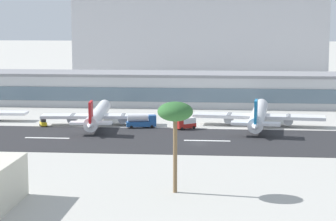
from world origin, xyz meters
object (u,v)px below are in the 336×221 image
(distant_hotel_block, at_px, (200,35))
(service_baggage_tug_0, at_px, (43,123))
(service_box_truck_1, at_px, (185,123))
(service_fuel_truck_2, at_px, (141,121))
(airliner_red_tail_gate_1, at_px, (98,116))
(palm_tree_0, at_px, (175,114))
(terminal_building, at_px, (190,89))
(airliner_blue_tail_gate_2, at_px, (258,116))

(distant_hotel_block, relative_size, service_baggage_tug_0, 34.59)
(service_box_truck_1, xyz_separation_m, service_fuel_truck_2, (-12.83, 1.16, 0.24))
(distant_hotel_block, relative_size, service_fuel_truck_2, 13.95)
(airliner_red_tail_gate_1, bearing_deg, palm_tree_0, -163.29)
(service_fuel_truck_2, bearing_deg, airliner_red_tail_gate_1, 154.23)
(terminal_building, xyz_separation_m, service_box_truck_1, (1.54, -51.45, -4.09))
(service_box_truck_1, bearing_deg, airliner_red_tail_gate_1, -48.58)
(palm_tree_0, bearing_deg, service_baggage_tug_0, 122.75)
(airliner_blue_tail_gate_2, distance_m, service_box_truck_1, 22.03)
(distant_hotel_block, height_order, service_box_truck_1, distant_hotel_block)
(airliner_blue_tail_gate_2, height_order, palm_tree_0, palm_tree_0)
(distant_hotel_block, xyz_separation_m, airliner_red_tail_gate_1, (-23.90, -146.12, -19.81))
(terminal_building, bearing_deg, service_fuel_truck_2, -102.65)
(terminal_building, height_order, palm_tree_0, palm_tree_0)
(airliner_red_tail_gate_1, xyz_separation_m, service_baggage_tug_0, (-15.52, -3.05, -1.92))
(airliner_red_tail_gate_1, bearing_deg, airliner_blue_tail_gate_2, -91.85)
(distant_hotel_block, bearing_deg, airliner_red_tail_gate_1, -99.29)
(palm_tree_0, bearing_deg, service_fuel_truck_2, 102.52)
(service_box_truck_1, bearing_deg, palm_tree_0, 52.32)
(terminal_building, bearing_deg, distant_hotel_block, 90.45)
(terminal_building, xyz_separation_m, palm_tree_0, (4.00, -119.14, 8.67))
(distant_hotel_block, distance_m, airliner_blue_tail_gate_2, 146.66)
(distant_hotel_block, height_order, airliner_blue_tail_gate_2, distant_hotel_block)
(airliner_red_tail_gate_1, distance_m, palm_tree_0, 78.14)
(service_box_truck_1, relative_size, service_fuel_truck_2, 0.69)
(distant_hotel_block, relative_size, service_box_truck_1, 20.13)
(distant_hotel_block, distance_m, service_fuel_truck_2, 150.83)
(terminal_building, relative_size, airliner_blue_tail_gate_2, 3.70)
(distant_hotel_block, distance_m, airliner_red_tail_gate_1, 149.38)
(terminal_building, distance_m, airliner_blue_tail_gate_2, 50.14)
(distant_hotel_block, bearing_deg, service_fuel_truck_2, -94.04)
(service_box_truck_1, xyz_separation_m, palm_tree_0, (2.46, -67.69, 12.76))
(service_baggage_tug_0, xyz_separation_m, service_box_truck_1, (41.73, -1.01, 0.74))
(terminal_building, distance_m, service_baggage_tug_0, 64.68)
(service_box_truck_1, bearing_deg, terminal_building, -128.05)
(service_box_truck_1, distance_m, service_fuel_truck_2, 12.88)
(terminal_building, height_order, service_fuel_truck_2, terminal_building)
(airliner_red_tail_gate_1, distance_m, service_fuel_truck_2, 13.73)
(terminal_building, bearing_deg, airliner_red_tail_gate_1, -117.50)
(service_baggage_tug_0, relative_size, palm_tree_0, 0.21)
(terminal_building, relative_size, service_box_truck_1, 28.67)
(service_baggage_tug_0, bearing_deg, terminal_building, 114.99)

